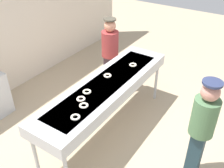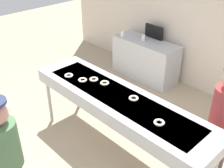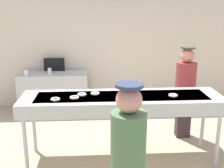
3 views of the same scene
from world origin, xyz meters
name	(u,v)px [view 1 (image 1 of 3)]	position (x,y,z in m)	size (l,w,h in m)	color
ground_plane	(107,129)	(0.00, 0.00, 0.00)	(16.00, 16.00, 0.00)	tan
fryer_conveyor	(106,88)	(0.00, 0.00, 0.92)	(2.94, 0.75, 1.02)	#B7BABF
sugar_donut_0	(108,76)	(0.18, 0.10, 1.03)	(0.13, 0.13, 0.03)	#F6E9C9
sugar_donut_1	(75,117)	(-0.94, -0.15, 1.03)	(0.13, 0.13, 0.03)	silver
sugar_donut_2	(81,99)	(-0.58, 0.05, 1.03)	(0.13, 0.13, 0.03)	#FCE5CB
sugar_donut_3	(84,106)	(-0.68, -0.08, 1.03)	(0.13, 0.13, 0.03)	#F8E7C9
sugar_donut_4	(87,92)	(-0.39, 0.09, 1.03)	(0.13, 0.13, 0.03)	#EFE9C3
sugar_donut_5	(133,65)	(0.74, -0.07, 1.03)	(0.13, 0.13, 0.03)	#F5EFCD
worker_baker	(110,51)	(1.17, 0.71, 0.93)	(0.35, 0.35, 1.62)	#3B2A32
customer_waiting	(202,127)	(-0.09, -1.59, 0.94)	(0.33, 0.33, 1.65)	#1F3641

